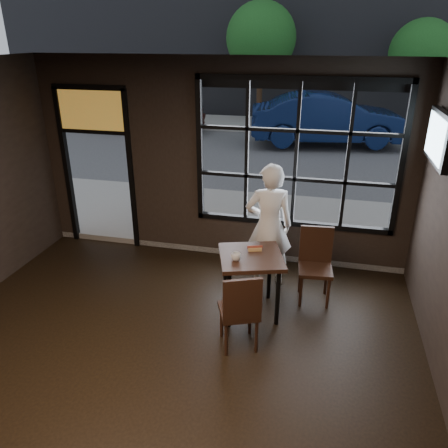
% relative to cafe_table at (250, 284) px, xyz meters
% --- Properties ---
extents(floor, '(6.00, 7.00, 0.02)m').
position_rel_cafe_table_xyz_m(floor, '(-0.82, -1.96, -0.44)').
color(floor, black).
rests_on(floor, ground).
extents(ceiling, '(6.00, 7.00, 0.02)m').
position_rel_cafe_table_xyz_m(ceiling, '(-0.82, -1.96, 2.78)').
color(ceiling, black).
rests_on(ceiling, ground).
extents(window_frame, '(3.06, 0.12, 2.28)m').
position_rel_cafe_table_xyz_m(window_frame, '(0.38, 1.54, 1.37)').
color(window_frame, black).
rests_on(window_frame, ground).
extents(stained_transom, '(1.20, 0.06, 0.70)m').
position_rel_cafe_table_xyz_m(stained_transom, '(-2.92, 1.54, 1.92)').
color(stained_transom, orange).
rests_on(stained_transom, ground).
extents(street_asphalt, '(60.00, 41.00, 0.04)m').
position_rel_cafe_table_xyz_m(street_asphalt, '(-0.82, 22.04, -0.45)').
color(street_asphalt, '#545456').
rests_on(street_asphalt, ground).
extents(cafe_table, '(1.00, 1.00, 0.86)m').
position_rel_cafe_table_xyz_m(cafe_table, '(0.00, 0.00, 0.00)').
color(cafe_table, black).
rests_on(cafe_table, floor).
extents(chair_near, '(0.58, 0.58, 1.02)m').
position_rel_cafe_table_xyz_m(chair_near, '(-0.01, -0.71, 0.08)').
color(chair_near, black).
rests_on(chair_near, floor).
extents(chair_window, '(0.50, 0.50, 1.05)m').
position_rel_cafe_table_xyz_m(chair_window, '(0.82, 0.48, 0.09)').
color(chair_window, black).
rests_on(chair_window, floor).
extents(man, '(0.76, 0.58, 1.87)m').
position_rel_cafe_table_xyz_m(man, '(0.11, 0.80, 0.50)').
color(man, white).
rests_on(man, floor).
extents(hotdog, '(0.21, 0.14, 0.06)m').
position_rel_cafe_table_xyz_m(hotdog, '(0.02, 0.14, 0.46)').
color(hotdog, tan).
rests_on(hotdog, cafe_table).
extents(cup, '(0.15, 0.15, 0.10)m').
position_rel_cafe_table_xyz_m(cup, '(-0.16, -0.18, 0.47)').
color(cup, silver).
rests_on(cup, cafe_table).
extents(tv, '(0.12, 1.05, 0.61)m').
position_rel_cafe_table_xyz_m(tv, '(2.11, 0.69, 1.90)').
color(tv, black).
rests_on(tv, wall_right).
extents(navy_car, '(5.23, 2.57, 1.65)m').
position_rel_cafe_table_xyz_m(navy_car, '(0.78, 9.92, 0.49)').
color(navy_car, '#0B183C').
rests_on(navy_car, street_asphalt).
extents(maroon_car, '(4.73, 1.92, 1.61)m').
position_rel_cafe_table_xyz_m(maroon_car, '(-6.11, 10.90, 0.47)').
color(maroon_car, '#571C17').
rests_on(maroon_car, street_asphalt).
extents(tree_left, '(2.75, 2.75, 4.69)m').
position_rel_cafe_table_xyz_m(tree_left, '(-2.08, 13.54, 2.87)').
color(tree_left, '#332114').
rests_on(tree_left, street_asphalt).
extents(tree_right, '(2.35, 2.35, 4.02)m').
position_rel_cafe_table_xyz_m(tree_right, '(3.88, 13.28, 2.40)').
color(tree_right, '#332114').
rests_on(tree_right, street_asphalt).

